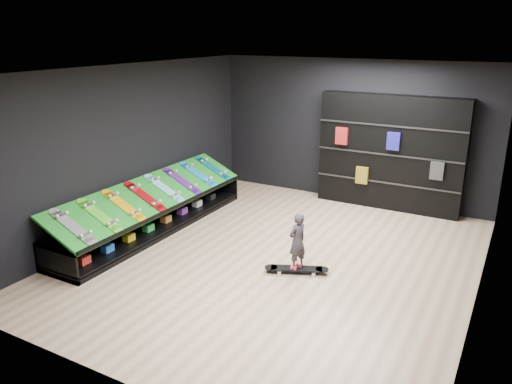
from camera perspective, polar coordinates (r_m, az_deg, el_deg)
The scene contains 19 objects.
floor at distance 8.24m, azimuth 2.40°, elevation -7.53°, with size 6.00×7.00×0.01m, color tan.
ceiling at distance 7.45m, azimuth 2.71°, elevation 13.76°, with size 6.00×7.00×0.01m, color white.
wall_back at distance 10.88m, azimuth 10.83°, elevation 6.84°, with size 6.00×0.02×3.00m, color black.
wall_front at distance 5.00m, azimuth -15.73°, elevation -6.93°, with size 6.00×0.02×3.00m, color black.
wall_left at distance 9.39m, azimuth -14.15°, elevation 4.86°, with size 0.02×7.00×3.00m, color black.
wall_right at distance 6.98m, azimuth 25.17°, elevation -0.84°, with size 0.02×7.00×3.00m, color black.
display_rack at distance 9.45m, azimuth -11.56°, elevation -2.80°, with size 0.90×4.50×0.50m, color black, non-canonical shape.
turf_ramp at distance 9.27m, azimuth -11.50°, elevation -0.19°, with size 1.00×4.50×0.04m, color #106716.
back_shelving at distance 10.54m, azimuth 15.08°, elevation 4.34°, with size 2.92×0.34×2.34m, color black.
floor_skateboard at distance 7.76m, azimuth 4.64°, elevation -8.93°, with size 0.98×0.22×0.09m, color black, non-canonical shape.
child at distance 7.62m, azimuth 4.70°, elevation -6.83°, with size 0.20×0.14×0.53m, color black.
display_board_0 at distance 7.99m, azimuth -20.19°, elevation -3.74°, with size 0.98×0.22×0.09m, color black, non-canonical shape.
display_board_1 at distance 8.33m, azimuth -17.42°, elevation -2.58°, with size 0.98×0.22×0.09m, color green, non-canonical shape.
display_board_2 at distance 8.69m, azimuth -14.88°, elevation -1.50°, with size 0.98×0.22×0.09m, color yellow, non-canonical shape.
display_board_3 at distance 9.06m, azimuth -12.55°, elevation -0.50°, with size 0.98×0.22×0.09m, color red, non-canonical shape.
display_board_4 at distance 9.45m, azimuth -10.40°, elevation 0.41°, with size 0.98×0.22×0.09m, color #0CB2E5, non-canonical shape.
display_board_5 at distance 9.86m, azimuth -8.43°, elevation 1.25°, with size 0.98×0.22×0.09m, color purple, non-canonical shape.
display_board_6 at distance 10.28m, azimuth -6.61°, elevation 2.02°, with size 0.98×0.22×0.09m, color blue, non-canonical shape.
display_board_7 at distance 10.70m, azimuth -4.94°, elevation 2.73°, with size 0.98×0.22×0.09m, color #0C8C99, non-canonical shape.
Camera 1 is at (3.28, -6.67, 3.55)m, focal length 35.00 mm.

